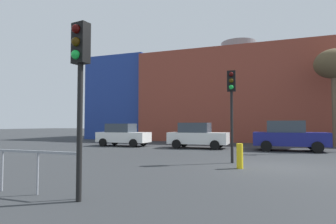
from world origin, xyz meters
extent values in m
plane|color=#2D3033|center=(0.00, 0.00, 0.00)|extent=(200.00, 200.00, 0.00)
cube|color=brown|center=(-3.38, 21.28, 4.61)|extent=(19.38, 13.13, 9.21)
cube|color=navy|center=(-16.69, 21.28, 4.78)|extent=(7.25, 11.82, 9.56)
cylinder|color=slate|center=(-3.38, 21.28, 10.21)|extent=(4.00, 4.00, 2.00)
cube|color=white|center=(-10.83, 7.53, 0.69)|extent=(4.02, 1.72, 0.76)
cube|color=#333D47|center=(-11.07, 7.53, 1.41)|extent=(2.01, 1.53, 0.67)
cylinder|color=black|center=(-9.54, 8.41, 0.31)|extent=(0.61, 0.21, 0.61)
cylinder|color=black|center=(-9.54, 6.65, 0.31)|extent=(0.61, 0.21, 0.61)
cylinder|color=black|center=(-12.12, 8.41, 0.31)|extent=(0.61, 0.21, 0.61)
cylinder|color=black|center=(-12.12, 6.65, 0.31)|extent=(0.61, 0.21, 0.61)
cube|color=white|center=(-4.88, 7.53, 0.71)|extent=(4.14, 1.77, 0.79)
cube|color=#333D47|center=(-5.12, 7.53, 1.45)|extent=(2.07, 1.58, 0.69)
cylinder|color=black|center=(-3.55, 8.44, 0.32)|extent=(0.63, 0.22, 0.63)
cylinder|color=black|center=(-3.55, 6.63, 0.32)|extent=(0.63, 0.22, 0.63)
cylinder|color=black|center=(-6.21, 8.44, 0.32)|extent=(0.63, 0.22, 0.63)
cylinder|color=black|center=(-6.21, 6.63, 0.32)|extent=(0.63, 0.22, 0.63)
cube|color=navy|center=(1.06, 7.53, 0.75)|extent=(4.40, 1.88, 0.84)
cube|color=#333D47|center=(0.80, 7.53, 1.54)|extent=(2.20, 1.67, 0.73)
cylinder|color=black|center=(2.48, 8.49, 0.33)|extent=(0.67, 0.23, 0.67)
cylinder|color=black|center=(2.48, 6.57, 0.33)|extent=(0.67, 0.23, 0.67)
cylinder|color=black|center=(-0.35, 8.49, 0.33)|extent=(0.67, 0.23, 0.67)
cylinder|color=black|center=(-0.35, 6.57, 0.33)|extent=(0.67, 0.23, 0.67)
cylinder|color=black|center=(-4.02, -6.74, 1.49)|extent=(0.12, 0.12, 2.98)
cube|color=black|center=(-4.02, -6.74, 3.43)|extent=(0.39, 0.29, 0.90)
sphere|color=#3C0605|center=(-4.04, -6.88, 3.71)|extent=(0.20, 0.20, 0.20)
sphere|color=#3C2905|center=(-4.04, -6.88, 3.43)|extent=(0.20, 0.20, 0.20)
sphere|color=green|center=(-4.04, -6.88, 3.15)|extent=(0.20, 0.20, 0.20)
cylinder|color=black|center=(-1.68, 0.54, 1.55)|extent=(0.12, 0.12, 3.10)
cube|color=black|center=(-1.68, 0.54, 3.55)|extent=(0.37, 0.26, 0.90)
sphere|color=#3C0605|center=(-1.67, 0.40, 3.83)|extent=(0.20, 0.20, 0.20)
sphere|color=#3C2905|center=(-1.67, 0.40, 3.55)|extent=(0.20, 0.20, 0.20)
sphere|color=green|center=(-1.67, 0.40, 3.27)|extent=(0.20, 0.20, 0.20)
cylinder|color=brown|center=(4.54, 12.32, 2.76)|extent=(0.41, 0.41, 5.53)
ellipsoid|color=brown|center=(4.54, 12.32, 6.30)|extent=(2.81, 2.81, 2.25)
cylinder|color=yellow|center=(-1.22, -0.90, 0.47)|extent=(0.24, 0.24, 0.94)
cylinder|color=gray|center=(-6.43, -6.60, 0.50)|extent=(0.05, 0.05, 1.00)
cylinder|color=gray|center=(-5.30, -6.60, 0.50)|extent=(0.05, 0.05, 1.00)
cylinder|color=gray|center=(-4.17, -6.60, 0.50)|extent=(0.05, 0.05, 1.00)
camera|label=1|loc=(-0.15, -11.79, 1.64)|focal=29.90mm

